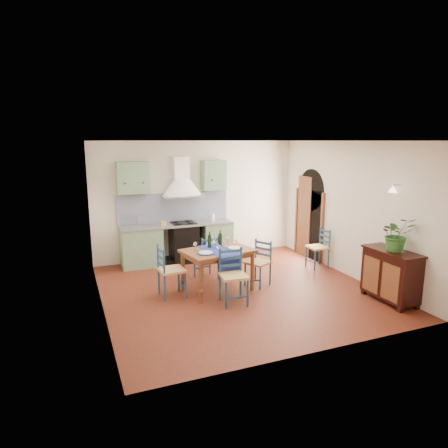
% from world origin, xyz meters
% --- Properties ---
extents(floor, '(5.00, 5.00, 0.00)m').
position_xyz_m(floor, '(0.00, 0.00, 0.00)').
color(floor, '#48200F').
rests_on(floor, ground).
extents(back_wall, '(5.00, 0.96, 2.80)m').
position_xyz_m(back_wall, '(-0.47, 2.29, 1.05)').
color(back_wall, beige).
rests_on(back_wall, ground).
extents(right_wall, '(0.26, 5.00, 2.80)m').
position_xyz_m(right_wall, '(2.50, 0.28, 1.34)').
color(right_wall, beige).
rests_on(right_wall, ground).
extents(left_wall, '(0.04, 5.00, 2.80)m').
position_xyz_m(left_wall, '(-2.50, 0.00, 1.40)').
color(left_wall, beige).
rests_on(left_wall, ground).
extents(ceiling, '(5.00, 5.00, 0.01)m').
position_xyz_m(ceiling, '(0.00, 0.00, 2.80)').
color(ceiling, silver).
rests_on(ceiling, back_wall).
extents(dining_table, '(1.39, 1.09, 1.12)m').
position_xyz_m(dining_table, '(-0.38, 0.11, 0.71)').
color(dining_table, brown).
rests_on(dining_table, ground).
extents(chair_near, '(0.50, 0.50, 0.97)m').
position_xyz_m(chair_near, '(-0.35, -0.54, 0.50)').
color(chair_near, navy).
rests_on(chair_near, ground).
extents(chair_far, '(0.48, 0.48, 0.91)m').
position_xyz_m(chair_far, '(-0.35, 0.83, 0.47)').
color(chair_far, navy).
rests_on(chair_far, ground).
extents(chair_left, '(0.47, 0.47, 0.96)m').
position_xyz_m(chair_left, '(-1.30, 0.15, 0.50)').
color(chair_left, navy).
rests_on(chair_left, ground).
extents(chair_right, '(0.56, 0.56, 0.89)m').
position_xyz_m(chair_right, '(0.47, 0.11, 0.46)').
color(chair_right, navy).
rests_on(chair_right, ground).
extents(chair_spare, '(0.42, 0.42, 0.89)m').
position_xyz_m(chair_spare, '(2.23, 0.62, 0.46)').
color(chair_spare, navy).
rests_on(chair_spare, ground).
extents(sideboard, '(0.50, 1.05, 0.94)m').
position_xyz_m(sideboard, '(2.26, -1.49, 0.51)').
color(sideboard, black).
rests_on(sideboard, ground).
extents(potted_plant, '(0.67, 0.62, 0.60)m').
position_xyz_m(potted_plant, '(2.26, -1.55, 1.24)').
color(potted_plant, '#275D26').
rests_on(potted_plant, sideboard).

